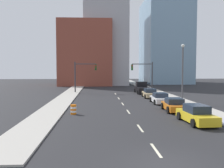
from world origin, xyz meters
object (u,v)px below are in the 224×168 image
object	(u,v)px
traffic_signal_left	(82,73)
traffic_signal_right	(146,73)
sedan_orange	(174,105)
sedan_yellow	(196,115)
traffic_barrel	(73,109)
sedan_tan	(150,93)
street_lamp	(183,69)
sedan_white	(160,98)
pickup_truck_black	(142,88)

from	to	relation	value
traffic_signal_left	traffic_signal_right	world-z (taller)	same
sedan_orange	sedan_yellow	bearing A→B (deg)	-87.01
traffic_barrel	sedan_tan	size ratio (longest dim) A/B	0.20
street_lamp	sedan_tan	distance (m)	8.22
sedan_white	sedan_orange	bearing A→B (deg)	-88.81
sedan_white	pickup_truck_black	xyz separation A→B (m)	(0.09, 13.72, 0.22)
traffic_signal_right	sedan_yellow	size ratio (longest dim) A/B	1.20
traffic_signal_right	sedan_yellow	world-z (taller)	traffic_signal_right
sedan_orange	street_lamp	bearing A→B (deg)	66.73
street_lamp	pickup_truck_black	bearing A→B (deg)	101.31
street_lamp	sedan_orange	distance (m)	7.66
traffic_barrel	sedan_orange	distance (m)	10.54
pickup_truck_black	street_lamp	bearing A→B (deg)	-77.94
traffic_signal_right	sedan_orange	distance (m)	21.39
sedan_tan	pickup_truck_black	distance (m)	7.18
street_lamp	sedan_yellow	xyz separation A→B (m)	(-2.88, -11.80, -3.78)
traffic_signal_left	sedan_white	bearing A→B (deg)	-53.52
street_lamp	sedan_white	size ratio (longest dim) A/B	1.67
traffic_barrel	sedan_yellow	bearing A→B (deg)	-23.77
traffic_signal_left	traffic_barrel	xyz separation A→B (m)	(0.60, -22.34, -3.28)
traffic_signal_right	street_lamp	size ratio (longest dim) A/B	0.76
street_lamp	sedan_tan	bearing A→B (deg)	112.80
sedan_yellow	pickup_truck_black	xyz separation A→B (m)	(0.10, 25.68, 0.15)
traffic_barrel	pickup_truck_black	distance (m)	23.57
traffic_barrel	sedan_white	world-z (taller)	sedan_white
sedan_yellow	sedan_orange	world-z (taller)	sedan_yellow
traffic_signal_left	street_lamp	distance (m)	20.63
traffic_signal_right	traffic_barrel	xyz separation A→B (m)	(-11.55, -22.34, -3.28)
traffic_signal_left	sedan_yellow	xyz separation A→B (m)	(11.09, -26.97, -3.06)
sedan_tan	sedan_white	bearing A→B (deg)	-88.96
sedan_yellow	sedan_orange	size ratio (longest dim) A/B	1.08
sedan_orange	traffic_signal_left	bearing A→B (deg)	120.33
traffic_signal_right	sedan_tan	bearing A→B (deg)	-96.72
sedan_yellow	sedan_orange	xyz separation A→B (m)	(-0.03, 5.83, -0.05)
traffic_barrel	sedan_orange	xyz separation A→B (m)	(10.47, 1.21, 0.17)
traffic_signal_left	traffic_signal_right	bearing A→B (deg)	0.00
traffic_signal_right	sedan_white	size ratio (longest dim) A/B	1.26
traffic_signal_right	sedan_orange	world-z (taller)	traffic_signal_right
sedan_white	sedan_tan	size ratio (longest dim) A/B	0.97
traffic_signal_left	pickup_truck_black	xyz separation A→B (m)	(11.19, -1.29, -2.91)
traffic_barrel	sedan_white	xyz separation A→B (m)	(10.50, 7.33, 0.15)
street_lamp	pickup_truck_black	xyz separation A→B (m)	(-2.78, 13.88, -3.63)
sedan_orange	pickup_truck_black	xyz separation A→B (m)	(0.13, 19.85, 0.20)
street_lamp	sedan_orange	bearing A→B (deg)	-115.97
traffic_barrel	sedan_yellow	size ratio (longest dim) A/B	0.20
traffic_barrel	street_lamp	xyz separation A→B (m)	(13.37, 7.17, 4.00)
traffic_barrel	pickup_truck_black	world-z (taller)	pickup_truck_black
street_lamp	sedan_tan	size ratio (longest dim) A/B	1.62
traffic_signal_left	sedan_orange	distance (m)	24.06
traffic_barrel	sedan_white	distance (m)	12.81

